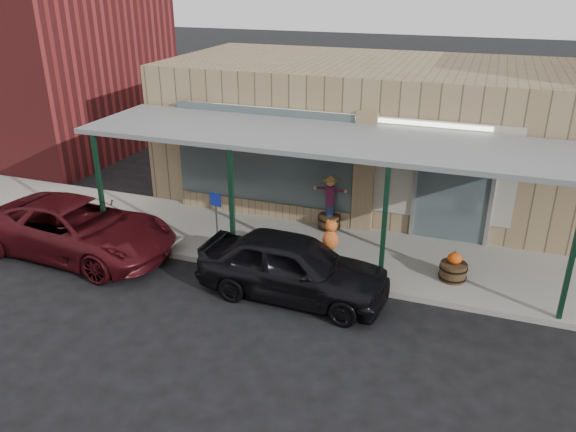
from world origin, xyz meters
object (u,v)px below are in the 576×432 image
(car_maroon, at_px, (78,228))
(parked_sedan, at_px, (293,266))
(barrel_pumpkin, at_px, (453,269))
(handicap_sign, at_px, (216,215))
(barrel_scarecrow, at_px, (330,211))

(car_maroon, bearing_deg, parked_sedan, -87.18)
(barrel_pumpkin, height_order, car_maroon, car_maroon)
(barrel_pumpkin, xyz_separation_m, car_maroon, (-9.11, -1.58, 0.30))
(handicap_sign, distance_m, car_maroon, 3.60)
(handicap_sign, bearing_deg, parked_sedan, -9.31)
(handicap_sign, bearing_deg, barrel_scarecrow, 60.96)
(handicap_sign, bearing_deg, barrel_pumpkin, 20.40)
(barrel_pumpkin, xyz_separation_m, parked_sedan, (-3.31, -1.66, 0.32))
(barrel_scarecrow, relative_size, car_maroon, 0.30)
(barrel_scarecrow, distance_m, car_maroon, 6.56)
(barrel_scarecrow, xyz_separation_m, parked_sedan, (0.14, -3.39, 0.06))
(barrel_scarecrow, bearing_deg, handicap_sign, -129.52)
(barrel_scarecrow, bearing_deg, parked_sedan, -84.24)
(handicap_sign, xyz_separation_m, car_maroon, (-3.44, -0.94, -0.48))
(barrel_pumpkin, height_order, parked_sedan, parked_sedan)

